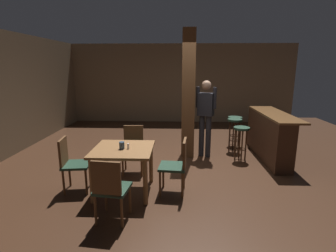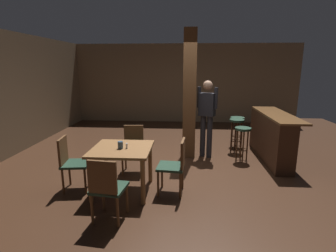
% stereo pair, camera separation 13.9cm
% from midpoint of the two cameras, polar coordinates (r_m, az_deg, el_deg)
% --- Properties ---
extents(ground_plane, '(10.80, 10.80, 0.00)m').
position_cam_midpoint_polar(ground_plane, '(5.50, 4.28, -8.68)').
color(ground_plane, '#382114').
extents(wall_back, '(8.00, 0.10, 2.80)m').
position_cam_midpoint_polar(wall_back, '(9.64, 4.29, 9.18)').
color(wall_back, '#756047').
rests_on(wall_back, ground_plane).
extents(pillar, '(0.28, 0.28, 2.80)m').
position_cam_midpoint_polar(pillar, '(5.79, 5.37, 6.69)').
color(pillar, brown).
rests_on(pillar, ground_plane).
extents(dining_table, '(0.94, 0.94, 0.75)m').
position_cam_midpoint_polar(dining_table, '(4.29, -9.07, -6.30)').
color(dining_table, brown).
rests_on(dining_table, ground_plane).
extents(chair_east, '(0.46, 0.46, 0.89)m').
position_cam_midpoint_polar(chair_east, '(4.22, 2.60, -8.17)').
color(chair_east, '#1E3828').
rests_on(chair_east, ground_plane).
extents(chair_north, '(0.44, 0.44, 0.89)m').
position_cam_midpoint_polar(chair_north, '(5.11, -6.80, -4.42)').
color(chair_north, '#1E3828').
rests_on(chair_north, ground_plane).
extents(chair_south, '(0.47, 0.47, 0.89)m').
position_cam_midpoint_polar(chair_south, '(3.54, -12.08, -12.76)').
color(chair_south, '#1E3828').
rests_on(chair_south, ground_plane).
extents(chair_west, '(0.47, 0.47, 0.89)m').
position_cam_midpoint_polar(chair_west, '(4.59, -19.55, -7.13)').
color(chair_west, '#1E3828').
rests_on(chair_west, ground_plane).
extents(napkin_cup, '(0.08, 0.08, 0.11)m').
position_cam_midpoint_polar(napkin_cup, '(4.20, -9.39, -4.11)').
color(napkin_cup, '#33475B').
rests_on(napkin_cup, dining_table).
extents(salt_shaker, '(0.03, 0.03, 0.08)m').
position_cam_midpoint_polar(salt_shaker, '(4.19, -8.03, -4.31)').
color(salt_shaker, silver).
rests_on(salt_shaker, dining_table).
extents(standing_person, '(0.46, 0.32, 1.72)m').
position_cam_midpoint_polar(standing_person, '(5.86, 9.13, 2.73)').
color(standing_person, black).
rests_on(standing_person, ground_plane).
extents(bar_counter, '(0.56, 2.08, 1.02)m').
position_cam_midpoint_polar(bar_counter, '(6.23, 21.99, -2.01)').
color(bar_counter, brown).
rests_on(bar_counter, ground_plane).
extents(bar_stool_near, '(0.34, 0.34, 0.74)m').
position_cam_midpoint_polar(bar_stool_near, '(5.89, 16.59, -2.10)').
color(bar_stool_near, '#1E3828').
rests_on(bar_stool_near, ground_plane).
extents(bar_stool_mid, '(0.34, 0.34, 0.79)m').
position_cam_midpoint_polar(bar_stool_mid, '(6.49, 15.30, -0.34)').
color(bar_stool_mid, '#1E3828').
rests_on(bar_stool_mid, ground_plane).
extents(bar_stool_far, '(0.35, 0.35, 0.75)m').
position_cam_midpoint_polar(bar_stool_far, '(6.97, 15.37, 0.36)').
color(bar_stool_far, '#1E3828').
rests_on(bar_stool_far, ground_plane).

